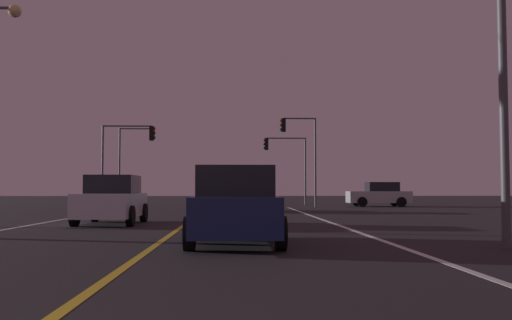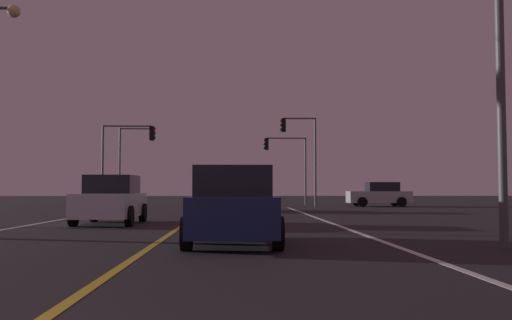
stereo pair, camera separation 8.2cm
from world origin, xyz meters
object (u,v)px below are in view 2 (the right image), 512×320
car_oncoming (111,200)px  traffic_light_far_right (285,155)px  traffic_light_far_left (136,148)px  car_crossing_side (380,195)px  car_ahead_far (236,196)px  car_lead_same_lane (233,207)px  street_lamp_right_near (469,13)px  traffic_light_near_right (299,142)px  traffic_light_near_left (128,146)px

car_oncoming → traffic_light_far_right: 24.83m
traffic_light_far_left → car_crossing_side: bearing=-12.1°
car_ahead_far → car_crossing_side: same height
car_ahead_far → car_lead_same_lane: (-0.03, -18.68, 0.00)m
car_crossing_side → car_lead_same_lane: bearing=69.6°
car_oncoming → car_lead_same_lane: same height
car_crossing_side → street_lamp_right_near: size_ratio=0.56×
traffic_light_near_right → traffic_light_far_right: (-0.52, 5.50, -0.52)m
car_lead_same_lane → traffic_light_near_left: bearing=15.6°
traffic_light_near_left → traffic_light_near_right: bearing=0.0°
car_ahead_far → car_crossing_side: 13.07m
car_lead_same_lane → traffic_light_far_left: 31.95m
traffic_light_near_right → street_lamp_right_near: size_ratio=0.79×
car_oncoming → car_lead_same_lane: size_ratio=1.00×
car_lead_same_lane → street_lamp_right_near: (4.94, -0.99, 4.08)m
car_lead_same_lane → traffic_light_near_right: (4.27, 25.35, 3.55)m
traffic_light_near_right → street_lamp_right_near: 26.35m
car_lead_same_lane → traffic_light_far_right: traffic_light_far_right is taller
car_oncoming → traffic_light_near_right: size_ratio=0.72×
traffic_light_near_left → traffic_light_far_left: 5.52m
street_lamp_right_near → traffic_light_far_left: bearing=-68.6°
traffic_light_far_right → traffic_light_far_left: 11.31m
traffic_light_near_left → traffic_light_far_left: bearing=94.8°
car_oncoming → car_crossing_side: same height
car_oncoming → traffic_light_near_right: traffic_light_near_right is taller
car_ahead_far → traffic_light_far_left: traffic_light_far_left is taller
car_ahead_far → car_lead_same_lane: 18.68m
car_ahead_far → car_oncoming: bearing=158.7°
traffic_light_far_left → street_lamp_right_near: bearing=-68.6°
traffic_light_near_left → car_oncoming: bearing=-81.1°
car_oncoming → traffic_light_near_left: (-2.79, 17.79, 3.24)m
car_ahead_far → traffic_light_near_left: size_ratio=0.79×
car_crossing_side → traffic_light_far_right: (-6.31, 3.79, 3.03)m
traffic_light_near_left → traffic_light_far_right: bearing=26.9°
car_ahead_far → traffic_light_far_left: 14.75m
traffic_light_near_right → traffic_light_far_right: size_ratio=1.16×
car_oncoming → traffic_light_far_right: bearing=160.9°
car_oncoming → street_lamp_right_near: 13.24m
car_oncoming → traffic_light_far_right: (8.05, 23.29, 3.03)m
car_lead_same_lane → car_oncoming: bearing=29.7°
car_ahead_far → street_lamp_right_near: size_ratio=0.56×
car_oncoming → car_crossing_side: 24.22m
traffic_light_far_right → street_lamp_right_near: bearing=92.1°
car_ahead_far → traffic_light_near_right: bearing=-32.4°
car_oncoming → car_ahead_far: bearing=158.7°
car_crossing_side → traffic_light_far_right: 7.96m
traffic_light_far_left → traffic_light_far_right: bearing=0.0°
car_oncoming → car_ahead_far: 11.94m
car_ahead_far → street_lamp_right_near: (4.91, -19.67, 4.08)m
traffic_light_near_left → street_lamp_right_near: (12.04, -26.34, 0.84)m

